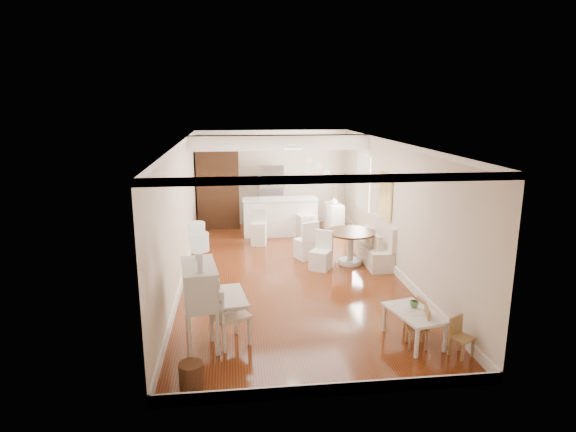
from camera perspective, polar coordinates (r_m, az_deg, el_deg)
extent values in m
plane|color=brown|center=(10.45, 0.20, -6.78)|extent=(9.00, 9.00, 0.00)
cube|color=white|center=(9.84, 0.22, 8.71)|extent=(4.50, 9.00, 0.04)
cube|color=beige|center=(14.45, -1.91, 4.60)|extent=(4.50, 0.04, 2.80)
cube|color=beige|center=(5.80, 5.54, -8.95)|extent=(4.50, 0.04, 2.80)
cube|color=beige|center=(10.04, -12.64, 0.39)|extent=(0.04, 9.00, 2.80)
cube|color=beige|center=(10.55, 12.44, 1.02)|extent=(0.04, 9.00, 2.80)
cube|color=white|center=(12.04, -1.04, 8.69)|extent=(4.50, 0.45, 0.36)
cube|color=tan|center=(10.97, 11.47, 2.34)|extent=(0.04, 0.84, 1.04)
cube|color=white|center=(12.77, 8.93, 3.97)|extent=(0.04, 1.10, 1.40)
cylinder|color=#381E11|center=(14.33, -6.73, 6.25)|extent=(0.30, 0.03, 0.30)
cylinder|color=white|center=(9.35, 0.58, 8.16)|extent=(0.36, 0.36, 0.08)
cube|color=silver|center=(7.48, -10.33, -10.26)|extent=(1.11, 1.12, 1.25)
cube|color=silver|center=(7.46, -6.90, -11.45)|extent=(0.74, 0.74, 0.96)
cylinder|color=#522F19|center=(6.66, -11.39, -17.96)|extent=(0.42, 0.42, 0.32)
cube|color=white|center=(7.80, 14.64, -12.55)|extent=(0.80, 1.09, 0.49)
cube|color=#A8794C|center=(7.63, 15.07, -12.55)|extent=(0.36, 0.36, 0.64)
cube|color=#AB794D|center=(8.12, 14.71, -11.24)|extent=(0.29, 0.29, 0.55)
cube|color=#A57D4B|center=(7.57, 19.93, -13.34)|extent=(0.38, 0.38, 0.59)
cube|color=silver|center=(11.15, 10.12, -3.03)|extent=(0.52, 1.60, 0.98)
cylinder|color=#482E17|center=(11.01, 7.40, -3.73)|extent=(1.27, 1.27, 0.76)
cube|color=white|center=(10.57, 3.92, -4.13)|extent=(0.57, 0.57, 0.85)
cube|color=white|center=(11.30, 2.15, -2.80)|extent=(0.58, 0.59, 0.91)
cube|color=white|center=(13.26, -0.95, -0.09)|extent=(2.05, 0.65, 1.03)
cube|color=white|center=(12.37, -3.49, -1.33)|extent=(0.43, 0.43, 0.93)
cube|color=silver|center=(12.97, 2.07, -0.44)|extent=(0.49, 0.49, 1.02)
cube|color=#381E11|center=(14.14, -8.28, 3.24)|extent=(1.20, 0.60, 2.30)
imported|color=silver|center=(14.22, -0.57, 2.42)|extent=(0.75, 0.65, 1.80)
cube|color=white|center=(13.73, 5.46, -0.17)|extent=(0.44, 0.87, 0.80)
imported|color=#629959|center=(7.83, 14.71, -10.07)|extent=(0.15, 0.15, 0.11)
imported|color=white|center=(13.58, 5.48, 1.84)|extent=(0.19, 0.19, 0.20)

